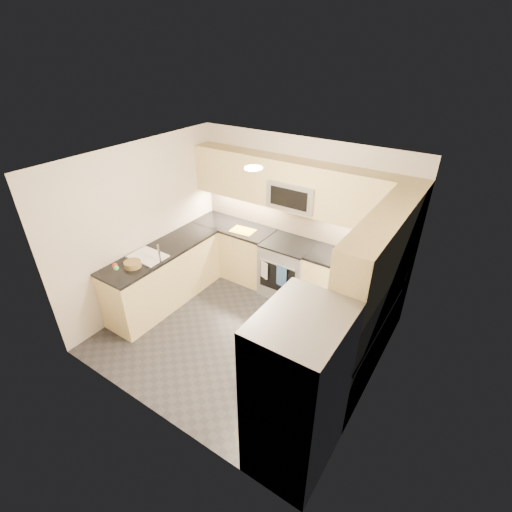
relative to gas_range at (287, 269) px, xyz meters
name	(u,v)px	position (x,y,z in m)	size (l,w,h in m)	color
floor	(243,335)	(0.00, -1.28, -0.46)	(3.60, 3.20, 0.00)	#26262C
ceiling	(238,164)	(0.00, -1.28, 2.04)	(3.60, 3.20, 0.02)	beige
wall_back	(300,217)	(0.00, 0.32, 0.79)	(3.60, 0.02, 2.50)	beige
wall_front	(144,333)	(0.00, -2.88, 0.79)	(3.60, 0.02, 2.50)	beige
wall_left	(144,227)	(-1.80, -1.28, 0.79)	(0.02, 3.20, 2.50)	beige
wall_right	(381,310)	(1.80, -1.28, 0.79)	(0.02, 3.20, 2.50)	beige
base_cab_back_left	(234,250)	(-1.09, 0.02, -0.01)	(1.42, 0.60, 0.90)	#DBC484
base_cab_back_right	(352,290)	(1.09, 0.02, -0.01)	(1.42, 0.60, 0.90)	#DBC484
base_cab_right	(349,347)	(1.50, -1.12, -0.01)	(0.60, 1.70, 0.90)	#DBC484
base_cab_peninsula	(165,277)	(-1.50, -1.28, -0.01)	(0.60, 2.00, 0.90)	#DBC484
countertop_back_left	(234,226)	(-1.09, 0.02, 0.47)	(1.42, 0.63, 0.04)	black
countertop_back_right	(356,263)	(1.09, 0.02, 0.47)	(1.42, 0.63, 0.04)	black
countertop_right	(354,317)	(1.50, -1.12, 0.47)	(0.63, 1.70, 0.04)	black
countertop_peninsula	(161,251)	(-1.50, -1.28, 0.47)	(0.63, 2.00, 0.04)	black
upper_cab_back	(296,186)	(0.00, 0.15, 1.37)	(3.60, 0.35, 0.75)	#DBC484
upper_cab_right	(382,247)	(1.62, -1.00, 1.37)	(0.35, 1.95, 0.75)	#DBC484
backsplash_back	(299,220)	(0.00, 0.32, 0.74)	(3.60, 0.01, 0.51)	tan
backsplash_right	(392,293)	(1.80, -0.82, 0.74)	(0.01, 2.30, 0.51)	tan
gas_range	(287,269)	(0.00, 0.00, 0.00)	(0.76, 0.65, 0.91)	#A6A8AE
range_cooktop	(289,244)	(0.00, 0.00, 0.46)	(0.76, 0.65, 0.03)	black
oven_door_glass	(277,278)	(0.00, -0.33, -0.01)	(0.62, 0.02, 0.45)	black
oven_handle	(277,264)	(0.00, -0.35, 0.26)	(0.02, 0.02, 0.60)	#B2B5BA
microwave	(295,194)	(0.00, 0.12, 1.24)	(0.76, 0.40, 0.40)	#9A9EA1
microwave_door	(288,198)	(0.00, -0.08, 1.24)	(0.60, 0.01, 0.28)	black
refrigerator	(297,394)	(1.45, -2.43, 0.45)	(0.70, 0.90, 1.80)	gray
fridge_handle_left	(253,385)	(1.08, -2.61, 0.49)	(0.02, 0.02, 1.20)	#B2B5BA
fridge_handle_right	(273,361)	(1.08, -2.25, 0.49)	(0.02, 0.02, 1.20)	#B2B5BA
sink_basin	(148,260)	(-1.50, -1.53, 0.42)	(0.52, 0.38, 0.16)	white
faucet	(159,254)	(-1.24, -1.53, 0.62)	(0.03, 0.03, 0.28)	silver
utensil_bowl	(396,274)	(1.67, -0.09, 0.56)	(0.26, 0.26, 0.15)	#69B34D
cutting_board	(243,231)	(-0.83, -0.07, 0.49)	(0.39, 0.27, 0.01)	orange
fruit_basket	(133,264)	(-1.46, -1.83, 0.53)	(0.23, 0.23, 0.08)	olive
fruit_apple	(115,266)	(-1.53, -2.05, 0.60)	(0.07, 0.07, 0.07)	red
fruit_pear	(116,268)	(-1.47, -2.08, 0.60)	(0.07, 0.07, 0.07)	#52BF5D
dish_towel_check	(264,270)	(-0.22, -0.37, 0.10)	(0.15, 0.01, 0.29)	white
dish_towel_blue	(281,276)	(0.10, -0.37, 0.10)	(0.19, 0.02, 0.36)	#2F4F82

